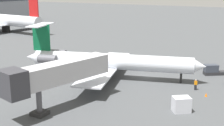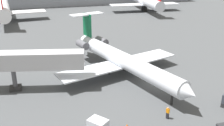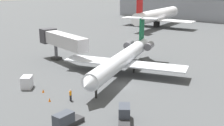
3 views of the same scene
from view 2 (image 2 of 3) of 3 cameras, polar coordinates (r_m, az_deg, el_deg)
name	(u,v)px [view 2 (image 2 of 3)]	position (r m, az deg, el deg)	size (l,w,h in m)	color
ground_plane	(151,86)	(43.10, 8.57, -4.96)	(400.00, 400.00, 0.10)	#424447
regional_jet	(120,58)	(45.61, 1.78, 1.06)	(23.33, 31.16, 9.08)	silver
jet_bridge	(27,61)	(41.67, -18.27, 0.43)	(15.72, 6.56, 6.47)	#ADADB2
ground_crew_marshaller	(168,113)	(34.53, 12.15, -10.63)	(0.43, 0.48, 1.69)	black
traffic_cone_mid	(127,126)	(32.49, 3.31, -13.60)	(0.36, 0.36, 0.55)	orange
parked_airliner_west_end	(3,8)	(95.95, -22.86, 10.99)	(27.96, 33.03, 13.60)	white
parked_airliner_west_mid	(145,1)	(109.12, 7.21, 13.39)	(28.56, 33.71, 13.20)	silver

